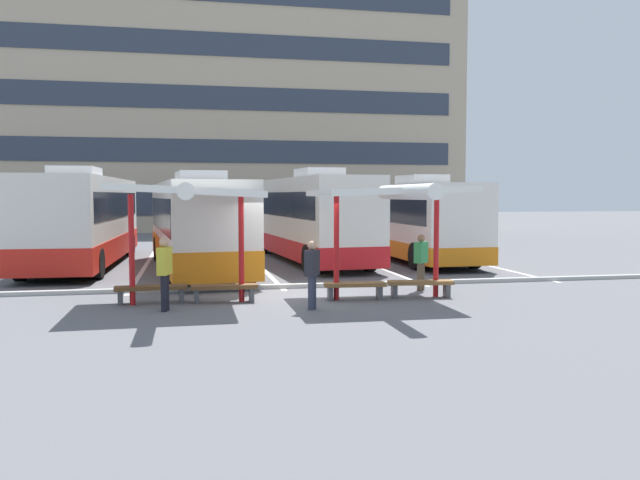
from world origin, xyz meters
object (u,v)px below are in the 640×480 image
object	(u,v)px
waiting_shelter_0	(187,194)
bench_0	(151,290)
waiting_shelter_1	(391,194)
waiting_passenger_2	(421,258)
coach_bus_1	(196,226)
coach_bus_3	(409,221)
coach_bus_2	(309,219)
bench_2	(355,287)
bench_1	(224,289)
bench_3	(421,285)
waiting_passenger_0	(312,270)
waiting_passenger_1	(165,268)
coach_bus_0	(84,221)

from	to	relation	value
waiting_shelter_0	bench_0	distance (m)	2.60
waiting_shelter_1	waiting_passenger_2	size ratio (longest dim) A/B	3.17
coach_bus_1	waiting_shelter_0	size ratio (longest dim) A/B	2.38
coach_bus_3	coach_bus_2	bearing A→B (deg)	179.06
coach_bus_2	bench_2	world-z (taller)	coach_bus_2
bench_1	bench_3	size ratio (longest dim) A/B	0.96
bench_1	waiting_passenger_2	bearing A→B (deg)	9.57
coach_bus_1	waiting_passenger_0	size ratio (longest dim) A/B	7.09
bench_0	waiting_passenger_0	xyz separation A→B (m)	(3.79, -1.62, 0.60)
coach_bus_2	waiting_passenger_2	distance (m)	8.89
coach_bus_1	bench_3	xyz separation A→B (m)	(5.75, -7.45, -1.27)
waiting_shelter_1	bench_1	bearing A→B (deg)	174.02
coach_bus_3	waiting_passenger_0	size ratio (longest dim) A/B	6.65
waiting_passenger_0	bench_3	bearing A→B (deg)	20.72
coach_bus_1	waiting_passenger_0	xyz separation A→B (m)	(2.60, -8.65, -0.66)
bench_0	bench_1	world-z (taller)	same
waiting_passenger_1	waiting_shelter_0	bearing A→B (deg)	55.16
waiting_passenger_0	waiting_passenger_2	distance (m)	4.32
coach_bus_2	waiting_shelter_0	world-z (taller)	coach_bus_2
waiting_shelter_0	waiting_passenger_2	world-z (taller)	waiting_shelter_0
waiting_shelter_1	waiting_passenger_1	bearing A→B (deg)	-174.53
bench_0	waiting_passenger_2	bearing A→B (deg)	5.96
bench_2	coach_bus_1	bearing A→B (deg)	117.86
bench_1	coach_bus_0	bearing A→B (deg)	116.30
bench_0	bench_2	xyz separation A→B (m)	(5.14, -0.45, -0.01)
coach_bus_2	waiting_shelter_0	bearing A→B (deg)	-116.22
bench_1	waiting_passenger_1	size ratio (longest dim) A/B	0.97
coach_bus_3	bench_1	size ratio (longest dim) A/B	6.45
coach_bus_0	bench_2	distance (m)	12.99
bench_1	waiting_passenger_0	bearing A→B (deg)	-36.07
coach_bus_1	coach_bus_2	bearing A→B (deg)	28.12
coach_bus_0	bench_1	distance (m)	10.95
coach_bus_2	bench_1	world-z (taller)	coach_bus_2
waiting_shelter_0	waiting_passenger_1	xyz separation A→B (m)	(-0.52, -0.75, -1.73)
waiting_passenger_0	bench_2	bearing A→B (deg)	40.98
coach_bus_3	waiting_shelter_0	world-z (taller)	coach_bus_3
bench_1	waiting_passenger_1	xyz separation A→B (m)	(-1.42, -0.99, 0.68)
bench_0	bench_2	world-z (taller)	same
waiting_passenger_2	bench_2	bearing A→B (deg)	-151.51
bench_1	waiting_shelter_1	world-z (taller)	waiting_shelter_1
bench_3	waiting_passenger_0	world-z (taller)	waiting_passenger_0
coach_bus_1	bench_0	distance (m)	7.24
coach_bus_3	waiting_shelter_1	world-z (taller)	coach_bus_3
coach_bus_1	bench_0	bearing A→B (deg)	-99.60
coach_bus_1	bench_2	size ratio (longest dim) A/B	7.17
coach_bus_0	coach_bus_1	world-z (taller)	coach_bus_0
coach_bus_3	waiting_shelter_0	size ratio (longest dim) A/B	2.23
coach_bus_3	bench_3	bearing A→B (deg)	-107.53
bench_1	waiting_passenger_0	size ratio (longest dim) A/B	1.03
waiting_shelter_0	bench_3	size ratio (longest dim) A/B	2.78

